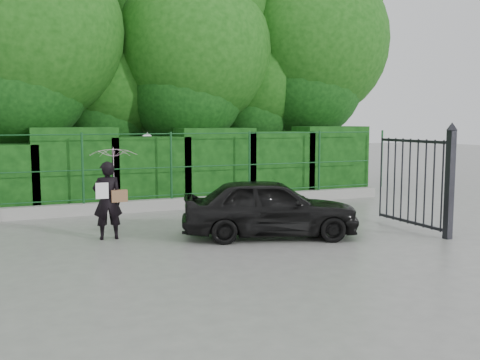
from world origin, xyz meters
name	(u,v)px	position (x,y,z in m)	size (l,w,h in m)	color
ground	(215,246)	(0.00, 0.00, 0.00)	(80.00, 80.00, 0.00)	gray
kerb	(157,205)	(0.00, 4.50, 0.15)	(14.00, 0.25, 0.30)	#9E9E99
fence	(165,166)	(0.22, 4.50, 1.20)	(14.13, 0.06, 1.80)	#14451E
hedge	(152,169)	(0.11, 5.50, 1.05)	(14.20, 1.20, 2.22)	black
trees	(165,52)	(1.14, 7.74, 4.62)	(17.10, 6.15, 8.08)	black
gate	(433,178)	(4.60, -0.72, 1.19)	(0.22, 2.33, 2.36)	black
woman	(112,178)	(-1.66, 1.47, 1.24)	(0.96, 0.98, 1.87)	black
car	(270,207)	(1.35, 0.38, 0.61)	(1.45, 3.61, 1.23)	black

